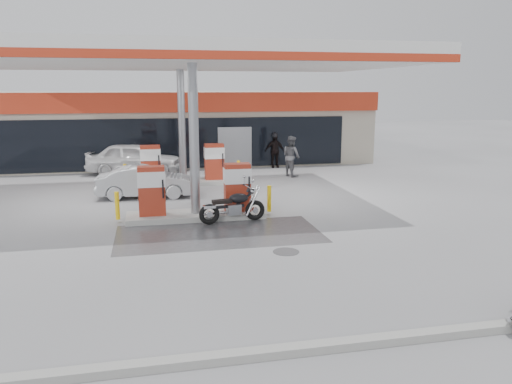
# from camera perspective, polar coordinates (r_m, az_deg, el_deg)

# --- Properties ---
(ground) EXTENTS (90.00, 90.00, 0.00)m
(ground) POSITION_cam_1_polar(r_m,az_deg,el_deg) (14.78, -6.16, -4.90)
(ground) COLOR gray
(ground) RESTS_ON ground
(wet_patch) EXTENTS (6.00, 3.00, 0.00)m
(wet_patch) POSITION_cam_1_polar(r_m,az_deg,el_deg) (14.83, -4.23, -4.79)
(wet_patch) COLOR #4C4C4F
(wet_patch) RESTS_ON ground
(drain_cover) EXTENTS (0.70, 0.70, 0.01)m
(drain_cover) POSITION_cam_1_polar(r_m,az_deg,el_deg) (13.25, 3.46, -6.82)
(drain_cover) COLOR #38383A
(drain_cover) RESTS_ON ground
(kerb) EXTENTS (28.00, 0.25, 0.15)m
(kerb) POSITION_cam_1_polar(r_m,az_deg,el_deg) (8.34, -0.88, -18.14)
(kerb) COLOR gray
(kerb) RESTS_ON ground
(store_building) EXTENTS (22.00, 8.22, 4.00)m
(store_building) POSITION_cam_1_polar(r_m,az_deg,el_deg) (30.14, -9.42, 7.45)
(store_building) COLOR #B3AA96
(store_building) RESTS_ON ground
(canopy) EXTENTS (16.00, 10.02, 5.51)m
(canopy) POSITION_cam_1_polar(r_m,az_deg,el_deg) (19.16, -8.13, 14.82)
(canopy) COLOR silver
(canopy) RESTS_ON ground
(pump_island_near) EXTENTS (5.14, 1.30, 1.78)m
(pump_island_near) POSITION_cam_1_polar(r_m,az_deg,el_deg) (16.53, -6.94, -0.57)
(pump_island_near) COLOR #9E9E99
(pump_island_near) RESTS_ON ground
(pump_island_far) EXTENTS (5.14, 1.30, 1.78)m
(pump_island_far) POSITION_cam_1_polar(r_m,az_deg,el_deg) (22.41, -8.33, 2.67)
(pump_island_far) COLOR #9E9E99
(pump_island_far) RESTS_ON ground
(parked_motorcycle) EXTENTS (2.20, 0.84, 1.13)m
(parked_motorcycle) POSITION_cam_1_polar(r_m,az_deg,el_deg) (15.95, -2.58, -1.72)
(parked_motorcycle) COLOR black
(parked_motorcycle) RESTS_ON ground
(sedan_white) EXTENTS (4.89, 2.73, 1.57)m
(sedan_white) POSITION_cam_1_polar(r_m,az_deg,el_deg) (25.54, -13.74, 3.74)
(sedan_white) COLOR silver
(sedan_white) RESTS_ON ground
(attendant) EXTENTS (1.05, 1.17, 1.97)m
(attendant) POSITION_cam_1_polar(r_m,az_deg,el_deg) (24.25, 4.05, 4.11)
(attendant) COLOR #4E4E52
(attendant) RESTS_ON ground
(hatchback_silver) EXTENTS (3.83, 1.52, 1.24)m
(hatchback_silver) POSITION_cam_1_polar(r_m,az_deg,el_deg) (20.02, -12.48, 1.15)
(hatchback_silver) COLOR #9CA0A4
(hatchback_silver) RESTS_ON ground
(parked_car_right) EXTENTS (4.06, 2.88, 1.03)m
(parked_car_right) POSITION_cam_1_polar(r_m,az_deg,el_deg) (30.18, 9.89, 4.59)
(parked_car_right) COLOR #55121D
(parked_car_right) RESTS_ON ground
(biker_walking) EXTENTS (1.07, 0.49, 1.79)m
(biker_walking) POSITION_cam_1_polar(r_m,az_deg,el_deg) (26.91, 2.16, 4.70)
(biker_walking) COLOR black
(biker_walking) RESTS_ON ground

